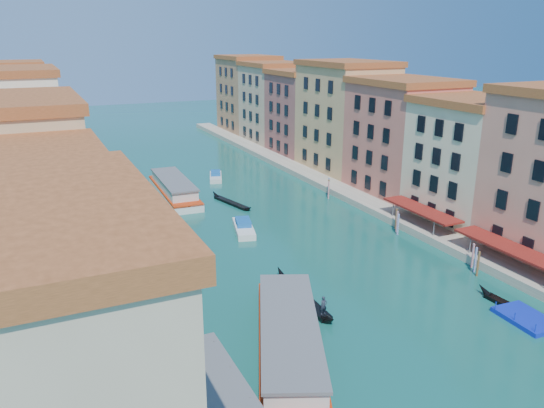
{
  "coord_description": "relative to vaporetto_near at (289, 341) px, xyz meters",
  "views": [
    {
      "loc": [
        -24.04,
        -13.85,
        25.06
      ],
      "look_at": [
        2.31,
        43.63,
        5.08
      ],
      "focal_mm": 35.0,
      "sensor_mm": 36.0,
      "label": 1
    }
  ],
  "objects": [
    {
      "name": "motorboat_far",
      "position": [
        13.03,
        56.7,
        -0.9
      ],
      "size": [
        4.12,
        7.06,
        1.39
      ],
      "rotation": [
        0.0,
        0.0,
        -0.32
      ],
      "color": "silver",
      "rests_on": "ground"
    },
    {
      "name": "vaporetto_far",
      "position": [
        3.25,
        49.09,
        -0.1
      ],
      "size": [
        5.21,
        20.27,
        3.0
      ],
      "rotation": [
        0.0,
        0.0,
        -0.03
      ],
      "color": "silver",
      "rests_on": "ground"
    },
    {
      "name": "motorboat_mid",
      "position": [
        7.51,
        28.92,
        -0.85
      ],
      "size": [
        4.11,
        7.74,
        1.53
      ],
      "rotation": [
        0.0,
        0.0,
        -0.25
      ],
      "color": "white",
      "rests_on": "ground"
    },
    {
      "name": "gondola_right",
      "position": [
        23.07,
        -3.1,
        -1.05
      ],
      "size": [
        1.37,
        10.51,
        2.09
      ],
      "rotation": [
        0.0,
        0.0,
        0.05
      ],
      "color": "black",
      "rests_on": "ground"
    },
    {
      "name": "right_bank_palazzos",
      "position": [
        37.06,
        45.16,
        8.3
      ],
      "size": [
        12.8,
        128.4,
        21.0
      ],
      "color": "#AA3934",
      "rests_on": "ground"
    },
    {
      "name": "gondola_fore",
      "position": [
        5.67,
        8.21,
        -1.02
      ],
      "size": [
        1.26,
        12.61,
        2.52
      ],
      "rotation": [
        0.0,
        0.0,
        -0.01
      ],
      "color": "black",
      "rests_on": "ground"
    },
    {
      "name": "restaurant_awnings",
      "position": [
        29.25,
        3.17,
        1.54
      ],
      "size": [
        3.2,
        44.55,
        3.12
      ],
      "color": "maroon",
      "rests_on": "ground"
    },
    {
      "name": "vaporetto_near",
      "position": [
        0.0,
        0.0,
        0.0
      ],
      "size": [
        13.03,
        21.78,
        3.21
      ],
      "rotation": [
        0.0,
        0.0,
        -0.41
      ],
      "color": "silver",
      "rests_on": "ground"
    },
    {
      "name": "mooring_poles_right",
      "position": [
        26.16,
        8.97,
        -0.15
      ],
      "size": [
        1.44,
        54.24,
        3.2
      ],
      "color": "brown",
      "rests_on": "ground"
    },
    {
      "name": "left_bank_palazzos",
      "position": [
        -18.94,
        44.84,
        8.26
      ],
      "size": [
        12.8,
        128.4,
        21.0
      ],
      "color": "tan",
      "rests_on": "ground"
    },
    {
      "name": "quay",
      "position": [
        29.06,
        45.17,
        -0.95
      ],
      "size": [
        4.0,
        140.0,
        1.0
      ],
      "primitive_type": "cube",
      "color": "gray",
      "rests_on": "ground"
    },
    {
      "name": "gondola_far",
      "position": [
        10.19,
        41.24,
        -1.13
      ],
      "size": [
        3.53,
        10.9,
        1.57
      ],
      "rotation": [
        0.0,
        0.0,
        0.25
      ],
      "color": "black",
      "rests_on": "ground"
    },
    {
      "name": "blue_dock",
      "position": [
        22.56,
        -3.97,
        -1.22
      ],
      "size": [
        3.8,
        5.5,
        0.45
      ],
      "rotation": [
        0.0,
        0.0,
        -0.04
      ],
      "color": "#0D25B6",
      "rests_on": "ground"
    }
  ]
}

